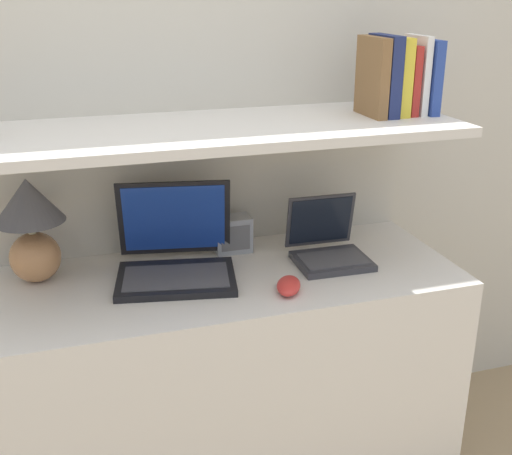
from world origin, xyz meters
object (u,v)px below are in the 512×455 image
at_px(laptop_small, 328,247).
at_px(computer_mouse, 289,286).
at_px(book_brown, 372,77).
at_px(book_navy, 384,76).
at_px(router_box, 232,234).
at_px(book_yellow, 396,76).
at_px(book_white, 416,75).
at_px(book_red, 406,80).
at_px(laptop_large, 176,257).
at_px(table_lamp, 31,223).
at_px(book_blue, 425,76).

relative_size(laptop_small, computer_mouse, 1.69).
bearing_deg(book_brown, book_navy, 0.00).
distance_m(router_box, book_yellow, 0.71).
bearing_deg(laptop_small, book_yellow, 11.92).
bearing_deg(book_white, book_red, 180.00).
relative_size(laptop_large, router_box, 3.35).
bearing_deg(book_white, book_brown, 180.00).
relative_size(laptop_small, router_box, 1.96).
height_order(book_red, book_brown, book_brown).
height_order(book_white, book_brown, book_white).
distance_m(table_lamp, book_white, 1.22).
relative_size(table_lamp, book_red, 1.50).
xyz_separation_m(laptop_large, book_navy, (0.66, 0.01, 0.50)).
bearing_deg(book_white, book_yellow, 180.00).
distance_m(router_box, book_white, 0.75).
bearing_deg(book_brown, book_yellow, 0.00).
bearing_deg(router_box, computer_mouse, -77.74).
bearing_deg(book_white, computer_mouse, -155.59).
distance_m(laptop_large, book_white, 0.91).
xyz_separation_m(laptop_small, book_yellow, (0.22, 0.05, 0.51)).
xyz_separation_m(table_lamp, computer_mouse, (0.68, -0.29, -0.16)).
height_order(book_navy, book_brown, book_navy).
bearing_deg(book_white, laptop_small, -170.81).
relative_size(table_lamp, laptop_large, 0.79).
height_order(laptop_small, computer_mouse, laptop_small).
bearing_deg(book_red, router_box, 167.71).
relative_size(table_lamp, book_white, 1.33).
bearing_deg(book_navy, laptop_small, -165.47).
distance_m(laptop_small, book_brown, 0.53).
height_order(book_blue, book_navy, book_navy).
relative_size(book_white, book_brown, 1.00).
height_order(table_lamp, book_brown, book_brown).
distance_m(book_white, book_brown, 0.15).
xyz_separation_m(computer_mouse, book_white, (0.48, 0.22, 0.54)).
xyz_separation_m(computer_mouse, book_brown, (0.34, 0.22, 0.54)).
bearing_deg(laptop_small, computer_mouse, -138.49).
bearing_deg(computer_mouse, book_brown, 33.16).
relative_size(book_blue, book_yellow, 0.96).
bearing_deg(book_brown, book_blue, 0.00).
height_order(laptop_small, router_box, laptop_small).
relative_size(book_white, book_yellow, 1.01).
bearing_deg(book_white, book_navy, 180.00).
bearing_deg(table_lamp, router_box, 4.02).
height_order(table_lamp, book_yellow, book_yellow).
xyz_separation_m(book_red, book_navy, (-0.08, 0.00, 0.02)).
distance_m(table_lamp, book_blue, 1.25).
bearing_deg(table_lamp, book_yellow, -3.74).
bearing_deg(book_navy, book_yellow, -0.00).
distance_m(book_yellow, book_navy, 0.04).
xyz_separation_m(book_blue, book_yellow, (-0.10, 0.00, 0.00)).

